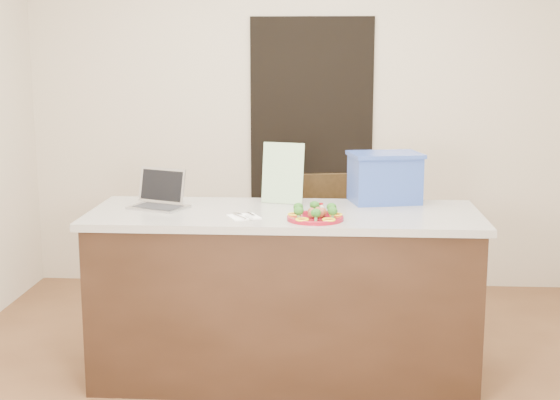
# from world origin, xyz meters

# --- Properties ---
(ground) EXTENTS (4.00, 4.00, 0.00)m
(ground) POSITION_xyz_m (0.00, 0.00, 0.00)
(ground) COLOR brown
(ground) RESTS_ON ground
(room_shell) EXTENTS (4.00, 4.00, 4.00)m
(room_shell) POSITION_xyz_m (0.00, 0.00, 1.62)
(room_shell) COLOR white
(room_shell) RESTS_ON ground
(doorway) EXTENTS (0.90, 0.02, 2.00)m
(doorway) POSITION_xyz_m (0.10, 1.98, 1.00)
(doorway) COLOR black
(doorway) RESTS_ON ground
(island) EXTENTS (2.06, 0.76, 0.92)m
(island) POSITION_xyz_m (0.00, 0.25, 0.46)
(island) COLOR black
(island) RESTS_ON ground
(plate) EXTENTS (0.29, 0.29, 0.02)m
(plate) POSITION_xyz_m (0.17, 0.05, 0.93)
(plate) COLOR maroon
(plate) RESTS_ON island
(meatballs) EXTENTS (0.10, 0.11, 0.04)m
(meatballs) POSITION_xyz_m (0.17, 0.05, 0.96)
(meatballs) COLOR brown
(meatballs) RESTS_ON plate
(broccoli) EXTENTS (0.22, 0.24, 0.04)m
(broccoli) POSITION_xyz_m (0.17, 0.05, 0.98)
(broccoli) COLOR #194813
(broccoli) RESTS_ON plate
(pepper_rings) EXTENTS (0.28, 0.27, 0.01)m
(pepper_rings) POSITION_xyz_m (0.17, 0.05, 0.94)
(pepper_rings) COLOR yellow
(pepper_rings) RESTS_ON plate
(napkin) EXTENTS (0.19, 0.19, 0.01)m
(napkin) POSITION_xyz_m (-0.20, 0.09, 0.92)
(napkin) COLOR white
(napkin) RESTS_ON island
(fork) EXTENTS (0.08, 0.16, 0.00)m
(fork) POSITION_xyz_m (-0.22, 0.10, 0.93)
(fork) COLOR silver
(fork) RESTS_ON napkin
(knife) EXTENTS (0.06, 0.17, 0.01)m
(knife) POSITION_xyz_m (-0.17, 0.07, 0.93)
(knife) COLOR silver
(knife) RESTS_ON napkin
(yogurt_bottle) EXTENTS (0.03, 0.03, 0.06)m
(yogurt_bottle) POSITION_xyz_m (0.19, 0.16, 0.95)
(yogurt_bottle) COLOR white
(yogurt_bottle) RESTS_ON island
(laptop) EXTENTS (0.34, 0.33, 0.20)m
(laptop) POSITION_xyz_m (-0.68, 0.33, 0.98)
(laptop) COLOR #A2A1A6
(laptop) RESTS_ON island
(leaflet) EXTENTS (0.24, 0.11, 0.33)m
(leaflet) POSITION_xyz_m (-0.02, 0.48, 1.09)
(leaflet) COLOR silver
(leaflet) RESTS_ON island
(blue_box) EXTENTS (0.44, 0.36, 0.28)m
(blue_box) POSITION_xyz_m (0.54, 0.54, 1.06)
(blue_box) COLOR #2A4598
(blue_box) RESTS_ON island
(chair) EXTENTS (0.52, 0.52, 1.00)m
(chair) POSITION_xyz_m (0.27, 0.96, 0.57)
(chair) COLOR #35220F
(chair) RESTS_ON ground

